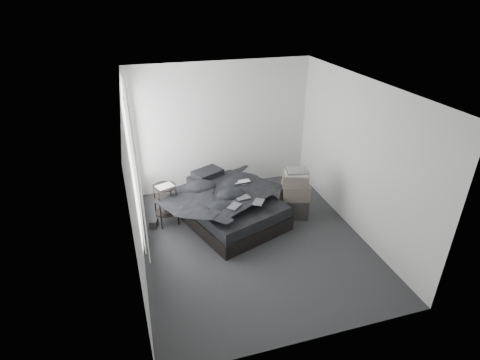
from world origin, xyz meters
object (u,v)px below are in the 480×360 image
object	(u,v)px
laptop	(243,179)
bed	(229,213)
side_stand	(166,205)
box_lower	(294,206)

from	to	relation	value
laptop	bed	bearing A→B (deg)	-154.50
bed	side_stand	distance (m)	1.14
bed	laptop	world-z (taller)	laptop
bed	laptop	size ratio (longest dim) A/B	6.24
bed	box_lower	size ratio (longest dim) A/B	3.71
laptop	side_stand	world-z (taller)	side_stand
bed	laptop	distance (m)	0.67
box_lower	laptop	bearing A→B (deg)	157.83
laptop	side_stand	xyz separation A→B (m)	(-1.41, 0.04, -0.32)
bed	side_stand	size ratio (longest dim) A/B	2.56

